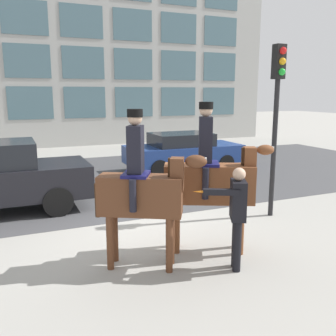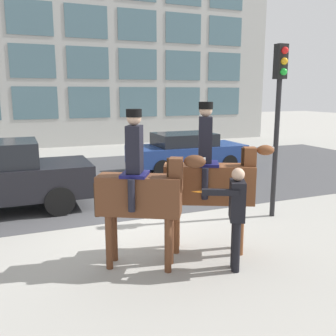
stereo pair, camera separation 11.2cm
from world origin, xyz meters
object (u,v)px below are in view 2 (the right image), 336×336
(street_car_far_lane, at_px, (186,151))
(traffic_light, at_px, (279,103))
(mounted_horse_companion, at_px, (210,179))
(pedestrian_bystander, at_px, (236,211))
(mounted_horse_lead, at_px, (141,190))

(street_car_far_lane, relative_size, traffic_light, 1.10)
(street_car_far_lane, distance_m, traffic_light, 5.76)
(mounted_horse_companion, xyz_separation_m, pedestrian_bystander, (0.01, -0.81, -0.33))
(mounted_horse_lead, height_order, street_car_far_lane, mounted_horse_lead)
(mounted_horse_lead, relative_size, traffic_light, 0.67)
(mounted_horse_lead, height_order, pedestrian_bystander, mounted_horse_lead)
(mounted_horse_lead, distance_m, traffic_light, 3.99)
(mounted_horse_companion, bearing_deg, street_car_far_lane, 94.20)
(mounted_horse_lead, height_order, mounted_horse_companion, mounted_horse_companion)
(mounted_horse_companion, distance_m, pedestrian_bystander, 0.88)
(mounted_horse_companion, xyz_separation_m, traffic_light, (2.25, 1.14, 1.24))
(mounted_horse_companion, relative_size, street_car_far_lane, 0.63)
(mounted_horse_companion, xyz_separation_m, street_car_far_lane, (2.59, 6.59, -0.59))
(mounted_horse_companion, bearing_deg, traffic_light, 52.43)
(mounted_horse_companion, distance_m, street_car_far_lane, 7.10)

